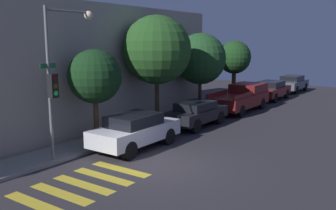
{
  "coord_description": "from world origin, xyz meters",
  "views": [
    {
      "loc": [
        -10.89,
        -8.26,
        4.72
      ],
      "look_at": [
        3.88,
        2.1,
        1.6
      ],
      "focal_mm": 40.0,
      "sensor_mm": 36.0,
      "label": 1
    }
  ],
  "objects_px": {
    "sedan_near_corner": "(135,130)",
    "pickup_truck": "(241,97)",
    "sedan_tail_of_row": "(292,83)",
    "tree_near_corner": "(95,77)",
    "tree_far_end": "(200,59)",
    "sedan_far_end": "(271,90)",
    "tree_behind_truck": "(234,58)",
    "sedan_middle": "(196,113)",
    "tree_midblock": "(157,50)",
    "traffic_light_pole": "(60,66)"
  },
  "relations": [
    {
      "from": "sedan_near_corner",
      "to": "sedan_middle",
      "type": "xyz_separation_m",
      "value": [
        5.21,
        0.0,
        -0.06
      ]
    },
    {
      "from": "sedan_near_corner",
      "to": "sedan_far_end",
      "type": "relative_size",
      "value": 0.99
    },
    {
      "from": "traffic_light_pole",
      "to": "tree_behind_truck",
      "type": "xyz_separation_m",
      "value": [
        16.93,
        0.65,
        -0.32
      ]
    },
    {
      "from": "sedan_tail_of_row",
      "to": "sedan_middle",
      "type": "bearing_deg",
      "value": 180.0
    },
    {
      "from": "sedan_near_corner",
      "to": "tree_far_end",
      "type": "height_order",
      "value": "tree_far_end"
    },
    {
      "from": "sedan_far_end",
      "to": "pickup_truck",
      "type": "bearing_deg",
      "value": -180.0
    },
    {
      "from": "traffic_light_pole",
      "to": "sedan_tail_of_row",
      "type": "height_order",
      "value": "traffic_light_pole"
    },
    {
      "from": "sedan_middle",
      "to": "pickup_truck",
      "type": "bearing_deg",
      "value": -0.0
    },
    {
      "from": "traffic_light_pole",
      "to": "pickup_truck",
      "type": "relative_size",
      "value": 1.07
    },
    {
      "from": "traffic_light_pole",
      "to": "sedan_middle",
      "type": "bearing_deg",
      "value": -8.94
    },
    {
      "from": "sedan_near_corner",
      "to": "sedan_tail_of_row",
      "type": "distance_m",
      "value": 22.6
    },
    {
      "from": "tree_midblock",
      "to": "tree_behind_truck",
      "type": "distance_m",
      "value": 9.89
    },
    {
      "from": "pickup_truck",
      "to": "sedan_far_end",
      "type": "bearing_deg",
      "value": 0.0
    },
    {
      "from": "sedan_near_corner",
      "to": "tree_midblock",
      "type": "bearing_deg",
      "value": 24.72
    },
    {
      "from": "sedan_tail_of_row",
      "to": "tree_near_corner",
      "type": "relative_size",
      "value": 1.06
    },
    {
      "from": "traffic_light_pole",
      "to": "sedan_middle",
      "type": "distance_m",
      "value": 8.73
    },
    {
      "from": "sedan_near_corner",
      "to": "pickup_truck",
      "type": "height_order",
      "value": "pickup_truck"
    },
    {
      "from": "tree_midblock",
      "to": "tree_behind_truck",
      "type": "relative_size",
      "value": 1.29
    },
    {
      "from": "tree_far_end",
      "to": "pickup_truck",
      "type": "bearing_deg",
      "value": -40.29
    },
    {
      "from": "sedan_middle",
      "to": "tree_behind_truck",
      "type": "bearing_deg",
      "value": 12.29
    },
    {
      "from": "sedan_far_end",
      "to": "tree_far_end",
      "type": "distance_m",
      "value": 8.75
    },
    {
      "from": "tree_near_corner",
      "to": "tree_behind_truck",
      "type": "distance_m",
      "value": 14.52
    },
    {
      "from": "tree_behind_truck",
      "to": "sedan_near_corner",
      "type": "bearing_deg",
      "value": -172.2
    },
    {
      "from": "traffic_light_pole",
      "to": "tree_midblock",
      "type": "bearing_deg",
      "value": 5.25
    },
    {
      "from": "traffic_light_pole",
      "to": "sedan_far_end",
      "type": "xyz_separation_m",
      "value": [
        19.88,
        -1.27,
        -2.94
      ]
    },
    {
      "from": "pickup_truck",
      "to": "sedan_near_corner",
      "type": "bearing_deg",
      "value": 180.0
    },
    {
      "from": "tree_far_end",
      "to": "tree_behind_truck",
      "type": "bearing_deg",
      "value": 0.0
    },
    {
      "from": "traffic_light_pole",
      "to": "tree_far_end",
      "type": "height_order",
      "value": "traffic_light_pole"
    },
    {
      "from": "traffic_light_pole",
      "to": "sedan_middle",
      "type": "height_order",
      "value": "traffic_light_pole"
    },
    {
      "from": "sedan_far_end",
      "to": "sedan_tail_of_row",
      "type": "relative_size",
      "value": 0.96
    },
    {
      "from": "sedan_near_corner",
      "to": "sedan_far_end",
      "type": "height_order",
      "value": "sedan_near_corner"
    },
    {
      "from": "sedan_far_end",
      "to": "tree_behind_truck",
      "type": "bearing_deg",
      "value": 146.93
    },
    {
      "from": "sedan_tail_of_row",
      "to": "tree_near_corner",
      "type": "bearing_deg",
      "value": 175.23
    },
    {
      "from": "tree_near_corner",
      "to": "tree_behind_truck",
      "type": "bearing_deg",
      "value": 0.0
    },
    {
      "from": "sedan_tail_of_row",
      "to": "tree_midblock",
      "type": "relative_size",
      "value": 0.76
    },
    {
      "from": "sedan_near_corner",
      "to": "tree_near_corner",
      "type": "height_order",
      "value": "tree_near_corner"
    },
    {
      "from": "sedan_middle",
      "to": "tree_midblock",
      "type": "xyz_separation_m",
      "value": [
        -1.04,
        1.92,
        3.44
      ]
    },
    {
      "from": "sedan_middle",
      "to": "sedan_tail_of_row",
      "type": "height_order",
      "value": "sedan_tail_of_row"
    },
    {
      "from": "tree_near_corner",
      "to": "tree_far_end",
      "type": "xyz_separation_m",
      "value": [
        9.38,
        0.0,
        0.43
      ]
    },
    {
      "from": "pickup_truck",
      "to": "tree_near_corner",
      "type": "bearing_deg",
      "value": 170.62
    },
    {
      "from": "tree_midblock",
      "to": "sedan_middle",
      "type": "bearing_deg",
      "value": -61.69
    },
    {
      "from": "tree_midblock",
      "to": "tree_behind_truck",
      "type": "bearing_deg",
      "value": 0.0
    },
    {
      "from": "tree_far_end",
      "to": "tree_behind_truck",
      "type": "relative_size",
      "value": 1.1
    },
    {
      "from": "pickup_truck",
      "to": "sedan_far_end",
      "type": "height_order",
      "value": "pickup_truck"
    },
    {
      "from": "sedan_tail_of_row",
      "to": "tree_far_end",
      "type": "xyz_separation_m",
      "value": [
        -13.7,
        1.92,
        2.73
      ]
    },
    {
      "from": "pickup_truck",
      "to": "tree_far_end",
      "type": "xyz_separation_m",
      "value": [
        -2.27,
        1.92,
        2.64
      ]
    },
    {
      "from": "traffic_light_pole",
      "to": "sedan_near_corner",
      "type": "height_order",
      "value": "traffic_light_pole"
    },
    {
      "from": "sedan_near_corner",
      "to": "tree_far_end",
      "type": "relative_size",
      "value": 0.85
    },
    {
      "from": "tree_near_corner",
      "to": "traffic_light_pole",
      "type": "bearing_deg",
      "value": -164.93
    },
    {
      "from": "sedan_near_corner",
      "to": "tree_near_corner",
      "type": "relative_size",
      "value": 1.01
    }
  ]
}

